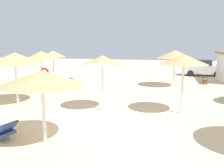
% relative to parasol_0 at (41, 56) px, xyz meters
% --- Properties ---
extents(ground_plane, '(80.00, 80.00, 0.00)m').
position_rel_parasol_0_xyz_m(ground_plane, '(6.04, -6.05, -2.55)').
color(ground_plane, beige).
extents(parasol_0, '(2.49, 2.49, 2.89)m').
position_rel_parasol_0_xyz_m(parasol_0, '(0.00, 0.00, 0.00)').
color(parasol_0, silver).
rests_on(parasol_0, ground).
extents(parasol_2, '(2.33, 2.33, 2.77)m').
position_rel_parasol_0_xyz_m(parasol_2, '(-1.31, 4.41, -0.08)').
color(parasol_2, silver).
rests_on(parasol_2, ground).
extents(parasol_3, '(2.84, 2.84, 2.53)m').
position_rel_parasol_0_xyz_m(parasol_3, '(4.89, -8.53, -0.27)').
color(parasol_3, silver).
rests_on(parasol_3, ground).
extents(parasol_4, '(2.24, 2.24, 2.84)m').
position_rel_parasol_0_xyz_m(parasol_4, '(5.79, -4.14, 0.01)').
color(parasol_4, silver).
rests_on(parasol_4, ground).
extents(parasol_5, '(3.13, 3.13, 2.94)m').
position_rel_parasol_0_xyz_m(parasol_5, '(0.66, -4.00, 0.04)').
color(parasol_5, silver).
rests_on(parasol_5, ground).
extents(parasol_6, '(2.30, 2.30, 2.91)m').
position_rel_parasol_0_xyz_m(parasol_6, '(9.76, -3.87, 0.11)').
color(parasol_6, silver).
rests_on(parasol_6, ground).
extents(parasol_8, '(2.88, 2.88, 2.91)m').
position_rel_parasol_0_xyz_m(parasol_8, '(9.58, 3.53, 0.04)').
color(parasol_8, silver).
rests_on(parasol_8, ground).
extents(lounger_0, '(1.67, 1.90, 0.68)m').
position_rel_parasol_0_xyz_m(lounger_0, '(1.44, 0.35, -2.24)').
color(lounger_0, '#33478C').
rests_on(lounger_0, ground).
extents(lounger_2, '(1.79, 1.77, 0.74)m').
position_rel_parasol_0_xyz_m(lounger_2, '(-0.04, 3.38, -2.23)').
color(lounger_2, '#33478C').
rests_on(lounger_2, ground).
extents(bench_0, '(0.52, 1.53, 0.49)m').
position_rel_parasol_0_xyz_m(bench_0, '(12.30, 5.79, -2.20)').
color(bench_0, brown).
rests_on(bench_0, ground).
extents(parked_car, '(4.13, 2.27, 1.72)m').
position_rel_parasol_0_xyz_m(parked_car, '(12.68, 11.04, -1.73)').
color(parked_car, silver).
rests_on(parked_car, ground).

